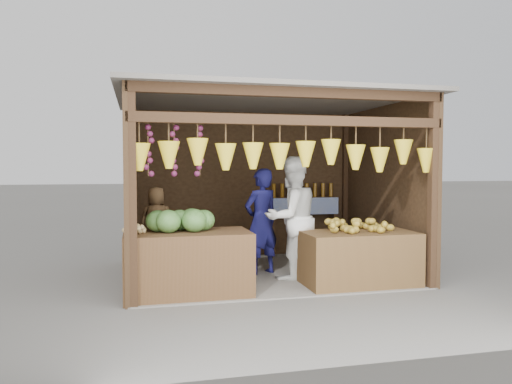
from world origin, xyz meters
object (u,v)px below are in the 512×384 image
Objects in this scene: woman_standing at (292,218)px; vendor_seated at (157,221)px; counter_left at (188,264)px; man_standing at (261,222)px; counter_right at (358,258)px.

woman_standing is 1.98m from vendor_seated.
woman_standing is at bearing 20.15° from counter_left.
man_standing is 0.90× the size of woman_standing.
woman_standing is at bearing 166.75° from vendor_seated.
woman_standing is 1.75× the size of vendor_seated.
counter_left is at bearing 109.76° from vendor_seated.
woman_standing reaches higher than counter_left.
counter_left is 0.98× the size of man_standing.
counter_right is at bearing 125.59° from woman_standing.
man_standing is (1.20, 0.96, 0.40)m from counter_left.
counter_right is 0.87× the size of woman_standing.
vendor_seated is at bearing 107.10° from counter_left.
counter_right is (2.34, -0.00, -0.04)m from counter_left.
counter_left reaches higher than counter_right.
vendor_seated is at bearing -33.81° from woman_standing.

